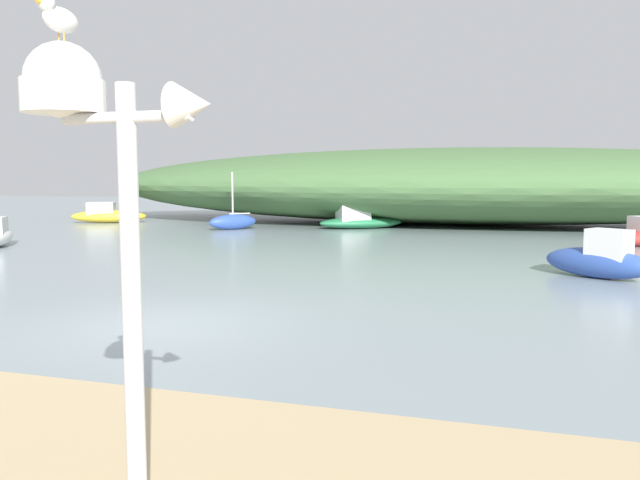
% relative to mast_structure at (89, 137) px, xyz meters
% --- Properties ---
extents(ground_plane, '(120.00, 120.00, 0.00)m').
position_rel_mast_structure_xyz_m(ground_plane, '(-3.29, 6.30, -2.83)').
color(ground_plane, gray).
extents(distant_hill, '(42.00, 14.20, 4.18)m').
position_rel_mast_structure_xyz_m(distant_hill, '(-0.79, 32.52, -0.74)').
color(distant_hill, '#476B3D').
rests_on(distant_hill, ground).
extents(mast_structure, '(1.24, 0.50, 3.21)m').
position_rel_mast_structure_xyz_m(mast_structure, '(0.00, 0.00, 0.00)').
color(mast_structure, silver).
rests_on(mast_structure, beach_sand).
extents(seagull_on_radar, '(0.14, 0.36, 0.25)m').
position_rel_mast_structure_xyz_m(seagull_on_radar, '(-0.17, -0.02, 0.72)').
color(seagull_on_radar, orange).
rests_on(seagull_on_radar, mast_structure).
extents(motorboat_inner_mooring, '(2.82, 2.25, 1.27)m').
position_rel_mast_structure_xyz_m(motorboat_inner_mooring, '(4.66, 14.05, -2.33)').
color(motorboat_inner_mooring, '#2D4C9E').
rests_on(motorboat_inner_mooring, ground).
extents(sailboat_centre_water, '(2.13, 2.40, 2.82)m').
position_rel_mast_structure_xyz_m(sailboat_centre_water, '(-10.61, 24.94, -2.44)').
color(sailboat_centre_water, '#2D4C9E').
rests_on(sailboat_centre_water, ground).
extents(motorboat_off_point, '(4.42, 3.54, 1.34)m').
position_rel_mast_structure_xyz_m(motorboat_off_point, '(-4.85, 27.34, -2.36)').
color(motorboat_off_point, '#287A4C').
rests_on(motorboat_off_point, ground).
extents(motorboat_east_reach, '(4.22, 2.84, 1.16)m').
position_rel_mast_structure_xyz_m(motorboat_east_reach, '(-19.33, 27.07, -2.38)').
color(motorboat_east_reach, gold).
rests_on(motorboat_east_reach, ground).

